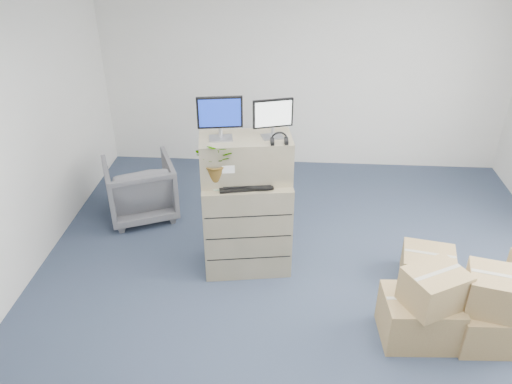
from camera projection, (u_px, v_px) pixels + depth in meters
ground at (304, 319)px, 4.98m from camera, size 7.00×7.00×0.00m
wall_back at (305, 76)px, 7.30m from camera, size 6.00×0.02×2.80m
filing_cabinet_lower at (247, 224)px, 5.47m from camera, size 1.01×0.71×1.09m
filing_cabinet_upper at (246, 158)px, 5.12m from camera, size 1.00×0.60×0.47m
monitor_left at (220, 116)px, 4.84m from camera, size 0.45×0.21×0.44m
monitor_right at (273, 116)px, 4.90m from camera, size 0.40×0.21×0.40m
headphones at (279, 140)px, 4.85m from camera, size 0.17×0.04×0.17m
keyboard at (246, 185)px, 5.08m from camera, size 0.58×0.34×0.03m
mouse at (275, 183)px, 5.11m from camera, size 0.13×0.10×0.04m
water_bottle at (258, 169)px, 5.15m from camera, size 0.07×0.07×0.24m
phone_dock at (247, 174)px, 5.23m from camera, size 0.07×0.06×0.14m
external_drive at (274, 170)px, 5.33m from camera, size 0.24×0.21×0.06m
tissue_box at (280, 167)px, 5.22m from camera, size 0.27×0.22×0.09m
potted_plant at (217, 166)px, 4.98m from camera, size 0.48×0.51×0.42m
office_chair at (140, 186)px, 6.45m from camera, size 1.08×1.05×0.86m
cardboard_boxes at (476, 297)px, 4.80m from camera, size 2.14×1.49×0.82m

